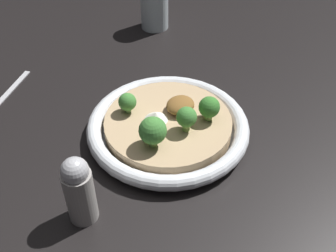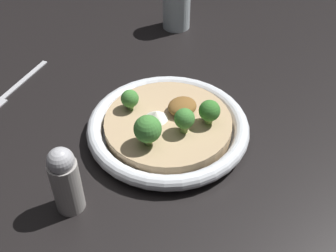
{
  "view_description": "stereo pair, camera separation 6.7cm",
  "coord_description": "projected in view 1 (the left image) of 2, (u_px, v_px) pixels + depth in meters",
  "views": [
    {
      "loc": [
        -0.38,
        -0.32,
        0.47
      ],
      "look_at": [
        0.0,
        0.0,
        0.02
      ],
      "focal_mm": 45.0,
      "sensor_mm": 36.0,
      "label": 1
    },
    {
      "loc": [
        -0.34,
        -0.37,
        0.47
      ],
      "look_at": [
        0.0,
        0.0,
        0.02
      ],
      "focal_mm": 45.0,
      "sensor_mm": 36.0,
      "label": 2
    }
  ],
  "objects": [
    {
      "name": "broccoli_front_left",
      "position": [
        153.0,
        131.0,
        0.6
      ],
      "size": [
        0.04,
        0.04,
        0.05
      ],
      "color": "#759E4C",
      "rests_on": "risotto_bowl"
    },
    {
      "name": "ground_plane",
      "position": [
        168.0,
        135.0,
        0.69
      ],
      "size": [
        6.0,
        6.0,
        0.0
      ],
      "primitive_type": "plane",
      "color": "black"
    },
    {
      "name": "cheese_sprinkle",
      "position": [
        156.0,
        116.0,
        0.66
      ],
      "size": [
        0.04,
        0.04,
        0.01
      ],
      "color": "white",
      "rests_on": "risotto_bowl"
    },
    {
      "name": "broccoli_back_left",
      "position": [
        127.0,
        102.0,
        0.67
      ],
      "size": [
        0.03,
        0.03,
        0.03
      ],
      "color": "#668E47",
      "rests_on": "risotto_bowl"
    },
    {
      "name": "pepper_shaker",
      "position": [
        79.0,
        190.0,
        0.53
      ],
      "size": [
        0.04,
        0.04,
        0.11
      ],
      "color": "#9E9993",
      "rests_on": "ground_plane"
    },
    {
      "name": "broccoli_front_right",
      "position": [
        209.0,
        108.0,
        0.65
      ],
      "size": [
        0.03,
        0.03,
        0.04
      ],
      "color": "#759E4C",
      "rests_on": "risotto_bowl"
    },
    {
      "name": "crispy_onion_garnish",
      "position": [
        182.0,
        106.0,
        0.67
      ],
      "size": [
        0.05,
        0.04,
        0.02
      ],
      "color": "brown",
      "rests_on": "risotto_bowl"
    },
    {
      "name": "risotto_bowl",
      "position": [
        168.0,
        127.0,
        0.67
      ],
      "size": [
        0.26,
        0.26,
        0.03
      ],
      "color": "silver",
      "rests_on": "ground_plane"
    },
    {
      "name": "broccoli_front",
      "position": [
        187.0,
        117.0,
        0.63
      ],
      "size": [
        0.03,
        0.03,
        0.04
      ],
      "color": "#759E4C",
      "rests_on": "risotto_bowl"
    },
    {
      "name": "drinking_glass",
      "position": [
        154.0,
        4.0,
        0.91
      ],
      "size": [
        0.06,
        0.06,
        0.11
      ],
      "color": "silver",
      "rests_on": "ground_plane"
    }
  ]
}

